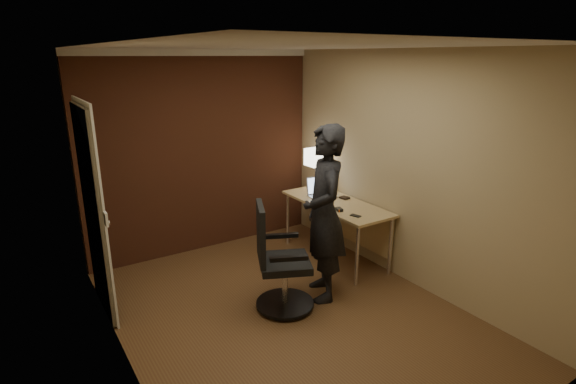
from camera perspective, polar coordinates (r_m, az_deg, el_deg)
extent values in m
plane|color=brown|center=(4.56, 0.08, -15.18)|extent=(4.00, 4.00, 0.00)
plane|color=white|center=(3.86, 0.09, 18.04)|extent=(4.00, 4.00, 0.00)
plane|color=tan|center=(5.77, -10.87, 4.89)|extent=(3.00, 0.00, 3.00)
plane|color=tan|center=(2.71, 24.24, -10.40)|extent=(3.00, 0.00, 3.00)
plane|color=tan|center=(3.50, -21.04, -3.91)|extent=(0.00, 4.00, 4.00)
plane|color=tan|center=(4.99, 14.70, 2.75)|extent=(0.00, 4.00, 4.00)
cube|color=brown|center=(5.74, -10.75, 4.84)|extent=(2.98, 0.06, 2.50)
cube|color=silver|center=(5.61, -11.42, 16.99)|extent=(3.00, 0.08, 0.08)
cube|color=silver|center=(2.46, 26.95, 15.96)|extent=(3.00, 0.08, 0.08)
cube|color=silver|center=(3.30, -22.63, 16.29)|extent=(0.08, 4.00, 0.08)
cube|color=silver|center=(4.82, 15.48, 16.78)|extent=(0.08, 4.00, 0.08)
cube|color=silver|center=(4.61, -23.43, -2.53)|extent=(0.05, 0.82, 2.02)
cube|color=silver|center=(4.61, -23.24, -2.50)|extent=(0.02, 0.92, 2.12)
cylinder|color=silver|center=(4.31, -22.04, -3.69)|extent=(0.05, 0.05, 0.05)
cube|color=silver|center=(3.95, -22.11, -3.21)|extent=(0.02, 0.08, 0.12)
cube|color=#DABC7E|center=(5.45, 6.11, -1.43)|extent=(0.60, 1.50, 0.03)
cube|color=#DABC7E|center=(5.72, 8.21, -3.65)|extent=(0.02, 1.38, 0.54)
cylinder|color=silver|center=(4.95, 8.76, -8.06)|extent=(0.04, 0.04, 0.70)
cylinder|color=silver|center=(5.96, -0.05, -3.42)|extent=(0.04, 0.04, 0.70)
cylinder|color=silver|center=(5.27, 12.87, -6.70)|extent=(0.04, 0.04, 0.70)
cylinder|color=silver|center=(6.23, 3.82, -2.54)|extent=(0.04, 0.04, 0.70)
cube|color=silver|center=(5.98, 3.44, 0.53)|extent=(0.11, 0.11, 0.01)
cylinder|color=silver|center=(5.94, 3.47, 1.99)|extent=(0.01, 0.01, 0.30)
cube|color=white|center=(5.88, 3.51, 4.44)|extent=(0.22, 0.22, 0.22)
cube|color=silver|center=(5.64, 4.40, -0.52)|extent=(0.36, 0.28, 0.01)
cube|color=silver|center=(5.70, 3.89, 0.92)|extent=(0.33, 0.11, 0.22)
cube|color=#B2CCF2|center=(5.69, 3.95, 0.90)|extent=(0.30, 0.09, 0.19)
cube|color=gray|center=(5.63, 4.46, -0.47)|extent=(0.30, 0.18, 0.00)
cube|color=black|center=(5.15, 6.51, -2.21)|extent=(0.09, 0.11, 0.03)
cube|color=black|center=(5.00, 8.58, -3.00)|extent=(0.09, 0.13, 0.01)
cube|color=black|center=(5.59, 7.19, -0.73)|extent=(0.10, 0.12, 0.02)
cylinder|color=black|center=(4.64, -0.39, -13.96)|extent=(0.58, 0.58, 0.03)
cylinder|color=silver|center=(4.53, -0.40, -11.60)|extent=(0.06, 0.06, 0.44)
cube|color=black|center=(4.43, -0.40, -9.01)|extent=(0.63, 0.63, 0.07)
cube|color=black|center=(4.27, -3.46, -5.31)|extent=(0.23, 0.42, 0.57)
cube|color=black|center=(4.60, -0.87, -5.57)|extent=(0.34, 0.19, 0.04)
cube|color=black|center=(4.11, 0.12, -8.43)|extent=(0.34, 0.19, 0.04)
imported|color=black|center=(4.52, 4.62, -2.81)|extent=(0.67, 0.78, 1.81)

